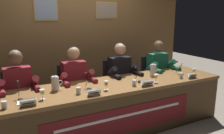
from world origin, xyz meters
TOP-DOWN VIEW (x-y plane):
  - ground_plane at (0.00, 0.00)m, footprint 12.00×12.00m
  - wall_back_panelled at (-0.00, 1.41)m, footprint 4.77×0.14m
  - conference_table at (-0.00, -0.11)m, footprint 3.57×0.87m
  - chair_far_left at (-1.23, 0.62)m, footprint 0.44×0.45m
  - panelist_far_left at (-1.23, 0.42)m, footprint 0.51×0.48m
  - nameplate_far_left at (-1.21, -0.31)m, footprint 0.17×0.06m
  - juice_glass_far_left at (-1.03, -0.17)m, footprint 0.06×0.06m
  - water_cup_far_left at (-1.45, -0.27)m, footprint 0.06×0.06m
  - microphone_far_left at (-1.27, -0.06)m, footprint 0.06×0.17m
  - chair_center_left at (-0.41, 0.62)m, footprint 0.44×0.45m
  - panelist_center_left at (-0.41, 0.42)m, footprint 0.51×0.48m
  - nameplate_center_left at (-0.44, -0.34)m, footprint 0.17×0.06m
  - juice_glass_center_left at (-0.20, -0.21)m, footprint 0.06×0.06m
  - water_cup_center_left at (-0.58, -0.19)m, footprint 0.06×0.06m
  - microphone_center_left at (-0.40, -0.06)m, footprint 0.06×0.17m
  - chair_center_right at (0.41, 0.62)m, footprint 0.44×0.45m
  - panelist_center_right at (0.41, 0.42)m, footprint 0.51×0.48m
  - nameplate_center_right at (0.39, -0.33)m, footprint 0.19×0.06m
  - juice_glass_center_right at (0.60, -0.24)m, footprint 0.06×0.06m
  - water_cup_center_right at (0.23, -0.24)m, footprint 0.06×0.06m
  - microphone_center_right at (0.40, -0.09)m, footprint 0.06×0.17m
  - chair_far_right at (1.23, 0.62)m, footprint 0.44×0.45m
  - panelist_far_right at (1.23, 0.42)m, footprint 0.51×0.48m
  - nameplate_far_right at (1.26, -0.32)m, footprint 0.17×0.06m
  - juice_glass_far_right at (1.40, -0.23)m, footprint 0.06×0.06m
  - water_cup_far_right at (1.11, -0.24)m, footprint 0.06×0.06m
  - microphone_far_right at (1.27, -0.05)m, footprint 0.06×0.17m
  - water_pitcher_left_side at (-0.80, 0.09)m, footprint 0.15×0.10m
  - water_pitcher_right_side at (0.81, 0.08)m, footprint 0.15×0.10m
  - document_stack_far_left at (-1.21, -0.20)m, footprint 0.23×0.19m

SIDE VIEW (x-z plane):
  - ground_plane at x=0.00m, z-range 0.00..0.00m
  - chair_far_left at x=-1.23m, z-range -0.01..0.90m
  - chair_center_left at x=-0.41m, z-range -0.01..0.90m
  - chair_center_right at x=0.41m, z-range -0.01..0.90m
  - chair_far_right at x=1.23m, z-range -0.01..0.90m
  - conference_table at x=0.00m, z-range 0.14..0.87m
  - panelist_far_left at x=-1.23m, z-range 0.10..1.34m
  - panelist_center_left at x=-0.41m, z-range 0.10..1.34m
  - panelist_center_right at x=0.41m, z-range 0.10..1.34m
  - panelist_far_right at x=1.23m, z-range 0.10..1.34m
  - document_stack_far_left at x=-1.21m, z-range 0.72..0.74m
  - water_cup_far_left at x=-1.45m, z-range 0.72..0.80m
  - water_cup_center_left at x=-0.58m, z-range 0.72..0.80m
  - water_cup_center_right at x=0.23m, z-range 0.72..0.80m
  - water_cup_far_right at x=1.11m, z-range 0.72..0.80m
  - nameplate_far_left at x=-1.21m, z-range 0.72..0.80m
  - nameplate_center_left at x=-0.44m, z-range 0.72..0.80m
  - nameplate_center_right at x=0.39m, z-range 0.72..0.80m
  - nameplate_far_right at x=1.26m, z-range 0.72..0.80m
  - microphone_far_left at x=-1.27m, z-range 0.69..0.91m
  - microphone_center_left at x=-0.40m, z-range 0.69..0.91m
  - microphone_center_right at x=0.40m, z-range 0.69..0.91m
  - microphone_far_right at x=1.27m, z-range 0.69..0.91m
  - juice_glass_far_left at x=-1.03m, z-range 0.75..0.87m
  - juice_glass_center_left at x=-0.20m, z-range 0.75..0.87m
  - juice_glass_center_right at x=0.60m, z-range 0.75..0.87m
  - juice_glass_far_right at x=1.40m, z-range 0.75..0.87m
  - water_pitcher_left_side at x=-0.80m, z-range 0.71..0.92m
  - water_pitcher_right_side at x=0.81m, z-range 0.71..0.92m
  - wall_back_panelled at x=0.00m, z-range 0.00..2.60m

